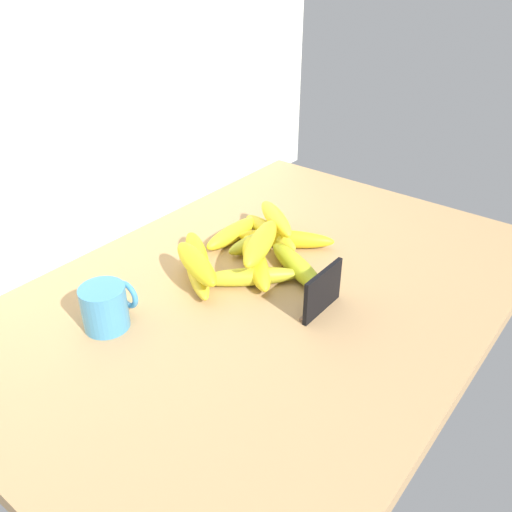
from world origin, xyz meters
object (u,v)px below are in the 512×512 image
object	(u,v)px
banana_0	(197,253)
banana_11	(276,218)
banana_5	(297,267)
banana_8	(259,241)
banana_4	(249,277)
banana_9	(261,243)
banana_2	(197,275)
banana_1	(285,239)
chalkboard_sign	(323,292)
coffee_mug	(106,307)
banana_10	(196,263)
banana_3	(233,233)
banana_7	(255,262)
banana_6	(270,232)

from	to	relation	value
banana_0	banana_11	bearing A→B (deg)	-24.68
banana_5	banana_8	bearing A→B (deg)	72.98
banana_4	banana_9	size ratio (longest dim) A/B	1.13
banana_2	banana_1	bearing A→B (deg)	-14.07
chalkboard_sign	coffee_mug	xyz separation A→B (cm)	(-26.29, 26.38, 0.04)
banana_0	coffee_mug	bearing A→B (deg)	-174.22
banana_10	banana_11	distance (cm)	23.66
banana_4	banana_8	world-z (taller)	banana_8
banana_3	banana_7	distance (cm)	13.08
chalkboard_sign	banana_5	size ratio (longest dim) A/B	0.58
banana_7	banana_8	xyz separation A→B (cm)	(7.47, 4.80, -0.26)
banana_2	banana_3	distance (cm)	17.29
banana_2	banana_6	world-z (taller)	banana_6
banana_1	banana_3	xyz separation A→B (cm)	(-5.00, 10.36, 0.01)
banana_2	chalkboard_sign	bearing A→B (deg)	-73.00
banana_5	banana_8	world-z (taller)	banana_5
coffee_mug	banana_5	xyz separation A→B (cm)	(32.81, -16.55, -1.89)
banana_0	banana_3	xyz separation A→B (cm)	(11.01, -0.34, -0.05)
banana_2	banana_7	world-z (taller)	banana_7
banana_3	banana_5	xyz separation A→B (cm)	(-2.84, -18.70, 0.11)
banana_4	banana_6	bearing A→B (deg)	24.37
banana_7	banana_4	bearing A→B (deg)	-155.24
coffee_mug	banana_3	bearing A→B (deg)	3.46
banana_5	banana_11	distance (cm)	14.62
banana_0	banana_1	world-z (taller)	banana_0
banana_0	banana_9	bearing A→B (deg)	-68.88
banana_3	banana_6	distance (cm)	8.00
banana_4	banana_6	xyz separation A→B (cm)	(16.41, 7.43, 0.07)
coffee_mug	banana_10	size ratio (longest dim) A/B	0.58
banana_11	coffee_mug	bearing A→B (deg)	172.90
banana_2	banana_8	size ratio (longest dim) A/B	1.07
banana_3	banana_8	distance (cm)	6.57
banana_1	banana_5	world-z (taller)	banana_5
coffee_mug	banana_2	bearing A→B (deg)	-8.36
banana_2	banana_9	distance (cm)	13.58
banana_7	banana_8	size ratio (longest dim) A/B	1.29
banana_9	banana_11	distance (cm)	12.78
chalkboard_sign	banana_10	world-z (taller)	chalkboard_sign
chalkboard_sign	banana_0	distance (cm)	28.98
banana_8	banana_9	xyz separation A→B (cm)	(-7.05, -5.73, 4.59)
coffee_mug	banana_3	world-z (taller)	coffee_mug
banana_0	banana_6	bearing A→B (deg)	-21.04
banana_3	banana_5	bearing A→B (deg)	-98.63
banana_1	coffee_mug	bearing A→B (deg)	168.58
banana_7	banana_11	world-z (taller)	banana_11
banana_7	banana_9	bearing A→B (deg)	-65.62
banana_11	banana_6	bearing A→B (deg)	100.37
banana_1	banana_5	distance (cm)	11.45
banana_0	banana_5	xyz separation A→B (cm)	(8.18, -19.04, 0.06)
banana_1	banana_11	bearing A→B (deg)	79.21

